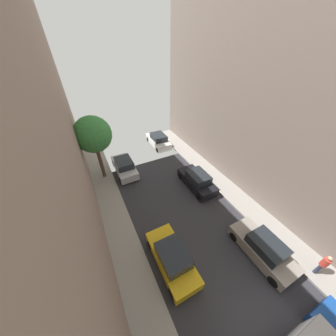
{
  "coord_description": "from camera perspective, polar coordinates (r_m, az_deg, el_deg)",
  "views": [
    {
      "loc": [
        -5.22,
        0.69,
        11.46
      ],
      "look_at": [
        1.29,
        13.39,
        0.5
      ],
      "focal_mm": 18.65,
      "sensor_mm": 36.0,
      "label": 1
    }
  ],
  "objects": [
    {
      "name": "parked_car_left_4",
      "position": [
        18.39,
        -14.07,
        0.5
      ],
      "size": [
        1.78,
        4.2,
        1.57
      ],
      "color": "silver",
      "rests_on": "ground"
    },
    {
      "name": "sidewalk_right",
      "position": [
        15.32,
        42.84,
        -25.38
      ],
      "size": [
        2.0,
        44.0,
        0.15
      ],
      "primitive_type": "cube",
      "color": "gray",
      "rests_on": "ground"
    },
    {
      "name": "parked_car_right_4",
      "position": [
        22.54,
        -3.19,
        9.02
      ],
      "size": [
        1.78,
        4.2,
        1.57
      ],
      "color": "white",
      "rests_on": "ground"
    },
    {
      "name": "parked_car_left_3",
      "position": [
        11.87,
        1.34,
        -27.33
      ],
      "size": [
        1.78,
        4.2,
        1.57
      ],
      "color": "gold",
      "rests_on": "ground"
    },
    {
      "name": "street_tree_0",
      "position": [
        16.36,
        -23.32,
        9.93
      ],
      "size": [
        3.15,
        3.15,
        6.14
      ],
      "color": "brown",
      "rests_on": "sidewalk_left"
    },
    {
      "name": "parked_car_right_2",
      "position": [
        13.54,
        28.63,
        -22.08
      ],
      "size": [
        1.78,
        4.2,
        1.57
      ],
      "color": "gray",
      "rests_on": "ground"
    },
    {
      "name": "pedestrian",
      "position": [
        14.38,
        41.75,
        -22.41
      ],
      "size": [
        0.4,
        0.36,
        1.72
      ],
      "color": "#2D334C",
      "rests_on": "sidewalk_right"
    },
    {
      "name": "parked_car_right_3",
      "position": [
        16.41,
        9.47,
        -3.99
      ],
      "size": [
        1.78,
        4.2,
        1.57
      ],
      "color": "black",
      "rests_on": "ground"
    },
    {
      "name": "ground",
      "position": [
        12.61,
        30.6,
        -39.45
      ],
      "size": [
        32.0,
        32.0,
        0.0
      ],
      "primitive_type": "plane",
      "color": "#2D2D33"
    }
  ]
}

